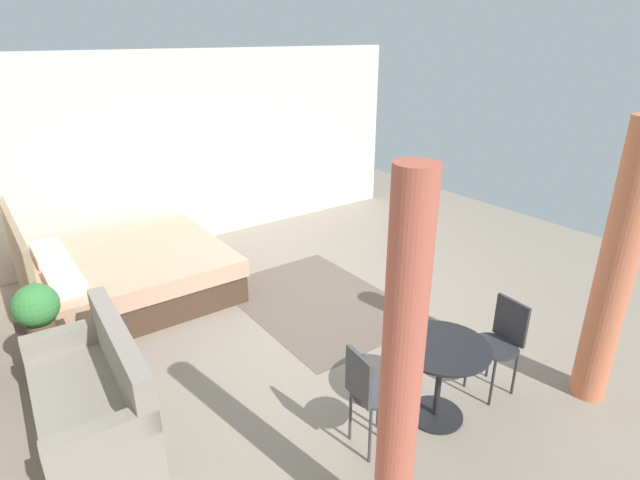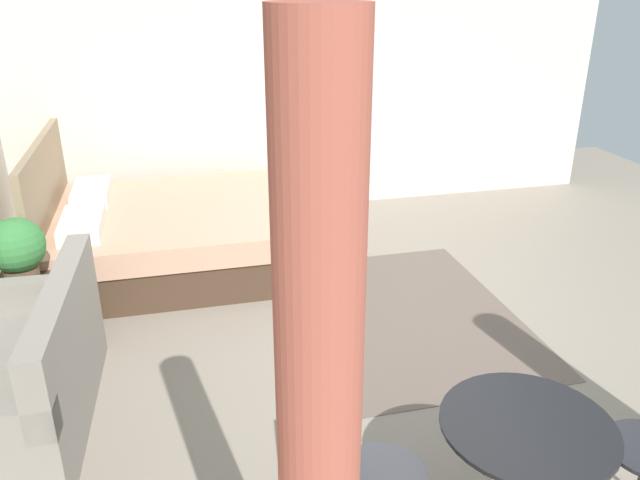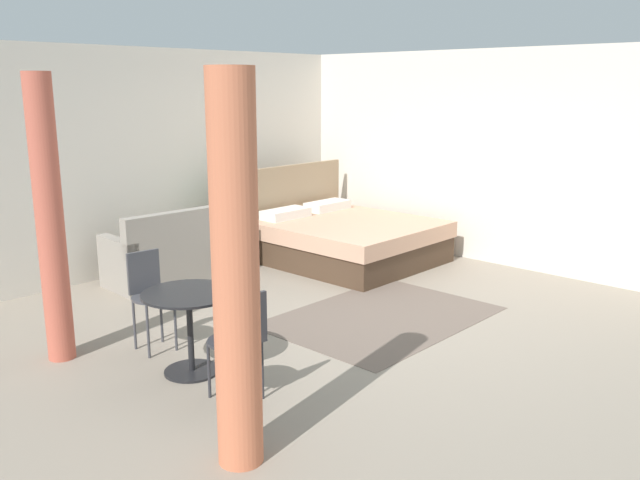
% 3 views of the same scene
% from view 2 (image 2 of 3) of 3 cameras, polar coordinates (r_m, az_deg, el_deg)
% --- Properties ---
extents(ground_plane, '(8.66, 9.60, 0.02)m').
position_cam_2_polar(ground_plane, '(4.86, 7.75, -7.60)').
color(ground_plane, gray).
extents(wall_right, '(0.12, 6.60, 2.74)m').
position_cam_2_polar(wall_right, '(6.98, -0.22, 14.07)').
color(wall_right, silver).
rests_on(wall_right, ground).
extents(area_rug, '(2.22, 1.60, 0.01)m').
position_cam_2_polar(area_rug, '(4.98, 8.10, -6.69)').
color(area_rug, '#66564C').
rests_on(area_rug, ground).
extents(bed, '(1.94, 2.17, 1.19)m').
position_cam_2_polar(bed, '(5.83, -13.49, 0.69)').
color(bed, '#473323').
rests_on(bed, ground).
extents(couch, '(1.54, 0.79, 0.89)m').
position_cam_2_polar(couch, '(4.04, -25.02, -11.46)').
color(couch, gray).
rests_on(couch, ground).
extents(nightstand, '(0.48, 0.39, 0.47)m').
position_cam_2_polar(nightstand, '(5.04, -24.74, -5.37)').
color(nightstand, '#38281E').
rests_on(nightstand, ground).
extents(potted_plant, '(0.39, 0.39, 0.47)m').
position_cam_2_polar(potted_plant, '(4.75, -25.95, -0.69)').
color(potted_plant, brown).
rests_on(potted_plant, nightstand).
extents(vase, '(0.13, 0.13, 0.19)m').
position_cam_2_polar(vase, '(5.02, -25.53, -1.44)').
color(vase, silver).
rests_on(vase, nightstand).
extents(balcony_table, '(0.75, 0.75, 0.68)m').
position_cam_2_polar(balcony_table, '(3.04, 17.98, -18.60)').
color(balcony_table, black).
rests_on(balcony_table, ground).
extents(cafe_chair_near_window, '(0.41, 0.41, 0.87)m').
position_cam_2_polar(cafe_chair_near_window, '(2.81, 4.30, -19.79)').
color(cafe_chair_near_window, '#3F3F44').
rests_on(cafe_chair_near_window, ground).
extents(curtain_right, '(0.23, 0.23, 2.40)m').
position_cam_2_polar(curtain_right, '(1.82, -0.08, -20.19)').
color(curtain_right, '#C15B47').
rests_on(curtain_right, ground).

